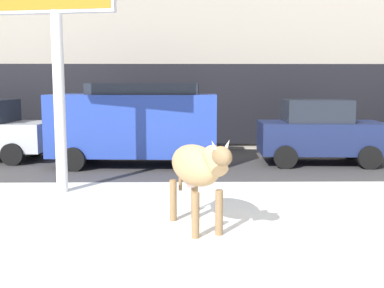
{
  "coord_description": "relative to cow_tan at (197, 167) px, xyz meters",
  "views": [
    {
      "loc": [
        -0.12,
        -6.51,
        2.29
      ],
      "look_at": [
        0.02,
        2.75,
        1.1
      ],
      "focal_mm": 43.4,
      "sensor_mm": 36.0,
      "label": 1
    }
  ],
  "objects": [
    {
      "name": "ground_plane",
      "position": [
        -0.06,
        -0.68,
        -0.99
      ],
      "size": [
        120.0,
        120.0,
        0.0
      ],
      "primitive_type": "plane",
      "color": "white"
    },
    {
      "name": "road_strip",
      "position": [
        -0.06,
        6.35,
        -0.99
      ],
      "size": [
        60.0,
        5.6,
        0.01
      ],
      "primitive_type": "cube",
      "color": "#423F3F",
      "rests_on": "ground"
    },
    {
      "name": "cow_tan",
      "position": [
        0.0,
        0.0,
        0.0
      ],
      "size": [
        1.08,
        1.91,
        1.54
      ],
      "color": "tan",
      "rests_on": "ground"
    },
    {
      "name": "car_blue_van",
      "position": [
        -1.58,
        5.87,
        0.25
      ],
      "size": [
        4.69,
        2.3,
        2.32
      ],
      "color": "#233D9E",
      "rests_on": "ground"
    },
    {
      "name": "car_navy_hatchback",
      "position": [
        3.7,
        6.08,
        -0.07
      ],
      "size": [
        3.58,
        2.06,
        1.86
      ],
      "color": "#19234C",
      "rests_on": "ground"
    },
    {
      "name": "pedestrian_near_billboard",
      "position": [
        6.22,
        9.3,
        -0.11
      ],
      "size": [
        0.36,
        0.24,
        1.73
      ],
      "color": "#282833",
      "rests_on": "ground"
    },
    {
      "name": "pedestrian_by_cars",
      "position": [
        -5.45,
        9.3,
        -0.11
      ],
      "size": [
        0.36,
        0.24,
        1.73
      ],
      "color": "#282833",
      "rests_on": "ground"
    },
    {
      "name": "pedestrian_far_left",
      "position": [
        2.97,
        9.3,
        -0.11
      ],
      "size": [
        0.36,
        0.24,
        1.73
      ],
      "color": "#282833",
      "rests_on": "ground"
    }
  ]
}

